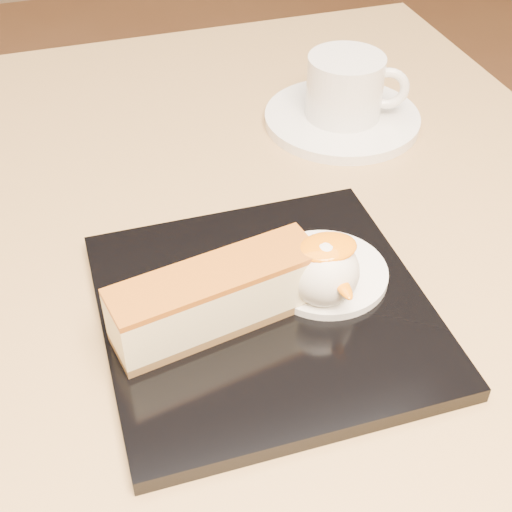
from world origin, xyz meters
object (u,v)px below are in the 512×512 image
object	(u,v)px
coffee_cup	(347,85)
dessert_plate	(265,311)
ice_cream_scoop	(324,272)
saucer	(342,119)
cheesecake	(216,297)
table	(180,386)

from	to	relation	value
coffee_cup	dessert_plate	bearing A→B (deg)	-101.50
ice_cream_scoop	saucer	world-z (taller)	ice_cream_scoop
dessert_plate	cheesecake	size ratio (longest dim) A/B	1.52
table	saucer	size ratio (longest dim) A/B	5.33
coffee_cup	saucer	bearing A→B (deg)	180.00
dessert_plate	ice_cream_scoop	distance (m)	0.05
table	ice_cream_scoop	world-z (taller)	ice_cream_scoop
ice_cream_scoop	saucer	size ratio (longest dim) A/B	0.32
dessert_plate	ice_cream_scoop	size ratio (longest dim) A/B	4.59
dessert_plate	saucer	bearing A→B (deg)	55.89
dessert_plate	saucer	world-z (taller)	dessert_plate
cheesecake	saucer	bearing A→B (deg)	40.44
cheesecake	ice_cream_scoop	bearing A→B (deg)	-10.42
table	cheesecake	distance (m)	0.21
dessert_plate	cheesecake	bearing A→B (deg)	-171.87
coffee_cup	ice_cream_scoop	bearing A→B (deg)	-93.52
cheesecake	coffee_cup	bearing A→B (deg)	40.11
cheesecake	saucer	world-z (taller)	cheesecake
table	saucer	world-z (taller)	saucer
cheesecake	coffee_cup	distance (m)	0.30
cheesecake	ice_cream_scoop	distance (m)	0.08
saucer	table	bearing A→B (deg)	-145.12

